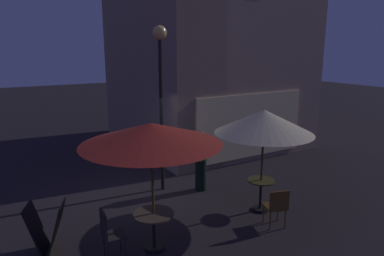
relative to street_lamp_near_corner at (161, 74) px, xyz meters
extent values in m
plane|color=black|center=(-0.62, -0.31, -3.11)|extent=(60.00, 60.00, 0.00)
cube|color=gray|center=(3.83, 1.47, 0.93)|extent=(6.05, 1.71, 8.07)
cube|color=gray|center=(1.66, 3.94, 0.93)|extent=(1.71, 6.66, 8.07)
cube|color=beige|center=(3.53, 0.58, -1.86)|extent=(4.24, 0.08, 2.10)
cylinder|color=black|center=(0.00, 0.00, -1.10)|extent=(0.10, 0.10, 4.00)
sphere|color=#F5C96A|center=(0.00, 0.00, 1.01)|extent=(0.35, 0.35, 0.35)
cube|color=black|center=(-2.99, -1.67, -2.61)|extent=(0.48, 0.62, 0.96)
cube|color=black|center=(-3.33, -1.54, -2.61)|extent=(0.48, 0.62, 0.96)
cylinder|color=black|center=(-1.41, -2.52, -3.09)|extent=(0.40, 0.40, 0.03)
cylinder|color=black|center=(-1.41, -2.52, -2.75)|extent=(0.06, 0.06, 0.71)
cylinder|color=#43362C|center=(-1.41, -2.52, -2.38)|extent=(0.77, 0.77, 0.03)
cylinder|color=black|center=(1.42, -2.31, -3.09)|extent=(0.40, 0.40, 0.03)
cylinder|color=black|center=(1.42, -2.31, -2.74)|extent=(0.06, 0.06, 0.73)
cylinder|color=#42401E|center=(1.42, -2.31, -2.36)|extent=(0.64, 0.64, 0.03)
cylinder|color=black|center=(-1.41, -2.52, -3.08)|extent=(0.36, 0.36, 0.06)
cylinder|color=#4E3C1D|center=(-1.41, -2.52, -1.90)|extent=(0.05, 0.05, 2.41)
cone|color=maroon|center=(-1.41, -2.52, -0.83)|extent=(2.54, 2.54, 0.38)
cylinder|color=black|center=(1.42, -2.31, -3.08)|extent=(0.36, 0.36, 0.06)
cylinder|color=#463725|center=(1.42, -2.31, -1.92)|extent=(0.05, 0.05, 2.36)
cone|color=beige|center=(1.42, -2.31, -0.96)|extent=(2.22, 2.22, 0.54)
cylinder|color=#252224|center=(-2.00, -2.33, -2.87)|extent=(0.03, 0.03, 0.47)
cylinder|color=#252224|center=(-2.02, -2.64, -2.87)|extent=(0.03, 0.03, 0.47)
cylinder|color=#252224|center=(-2.31, -2.31, -2.87)|extent=(0.03, 0.03, 0.47)
cylinder|color=#252224|center=(-2.33, -2.62, -2.87)|extent=(0.03, 0.03, 0.47)
cube|color=#252224|center=(-2.17, -2.47, -2.62)|extent=(0.41, 0.41, 0.03)
cube|color=#252224|center=(-2.34, -2.46, -2.36)|extent=(0.06, 0.39, 0.48)
cylinder|color=#553917|center=(1.08, -2.80, -2.89)|extent=(0.03, 0.03, 0.43)
cylinder|color=#553917|center=(1.40, -2.90, -2.89)|extent=(0.03, 0.03, 0.43)
cylinder|color=#553917|center=(0.97, -3.12, -2.89)|extent=(0.03, 0.03, 0.43)
cylinder|color=#553917|center=(1.30, -3.23, -2.89)|extent=(0.03, 0.03, 0.43)
cube|color=#553917|center=(1.19, -3.01, -2.66)|extent=(0.54, 0.54, 0.04)
cube|color=#553917|center=(1.13, -3.20, -2.44)|extent=(0.42, 0.17, 0.41)
cylinder|color=black|center=(0.86, -0.57, -2.68)|extent=(0.30, 0.30, 0.85)
cylinder|color=#2F4B35|center=(0.86, -0.57, -1.96)|extent=(0.35, 0.35, 0.58)
sphere|color=brown|center=(0.86, -0.57, -1.57)|extent=(0.22, 0.22, 0.22)
camera|label=1|loc=(-3.83, -7.99, 0.65)|focal=32.48mm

